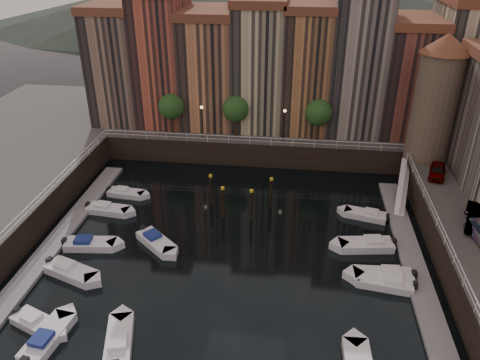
# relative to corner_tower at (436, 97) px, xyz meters

# --- Properties ---
(ground) EXTENTS (200.00, 200.00, 0.00)m
(ground) POSITION_rel_corner_tower_xyz_m (-20.00, -14.50, -10.19)
(ground) COLOR black
(ground) RESTS_ON ground
(quay_far) EXTENTS (80.00, 20.00, 3.00)m
(quay_far) POSITION_rel_corner_tower_xyz_m (-20.00, 11.50, -8.69)
(quay_far) COLOR black
(quay_far) RESTS_ON ground
(dock_left) EXTENTS (2.00, 28.00, 0.35)m
(dock_left) POSITION_rel_corner_tower_xyz_m (-36.20, -15.50, -10.02)
(dock_left) COLOR gray
(dock_left) RESTS_ON ground
(dock_right) EXTENTS (2.00, 28.00, 0.35)m
(dock_right) POSITION_rel_corner_tower_xyz_m (-3.80, -15.50, -10.02)
(dock_right) COLOR gray
(dock_right) RESTS_ON ground
(mountains) EXTENTS (145.00, 100.00, 18.00)m
(mountains) POSITION_rel_corner_tower_xyz_m (-18.28, 95.50, -2.28)
(mountains) COLOR #2D382D
(mountains) RESTS_ON ground
(far_terrace) EXTENTS (48.70, 10.30, 17.50)m
(far_terrace) POSITION_rel_corner_tower_xyz_m (-16.69, 9.00, 0.76)
(far_terrace) COLOR #876A56
(far_terrace) RESTS_ON quay_far
(corner_tower) EXTENTS (5.20, 5.20, 13.80)m
(corner_tower) POSITION_rel_corner_tower_xyz_m (0.00, 0.00, 0.00)
(corner_tower) COLOR #6B5B4C
(corner_tower) RESTS_ON quay_right
(promenade_trees) EXTENTS (21.20, 3.20, 5.20)m
(promenade_trees) POSITION_rel_corner_tower_xyz_m (-21.33, 3.70, -3.61)
(promenade_trees) COLOR black
(promenade_trees) RESTS_ON quay_far
(street_lamps) EXTENTS (10.36, 0.36, 4.18)m
(street_lamps) POSITION_rel_corner_tower_xyz_m (-21.00, 2.70, -4.30)
(street_lamps) COLOR black
(street_lamps) RESTS_ON quay_far
(railings) EXTENTS (36.08, 34.04, 0.52)m
(railings) POSITION_rel_corner_tower_xyz_m (-20.00, -9.62, -6.41)
(railings) COLOR white
(railings) RESTS_ON ground
(gangway) EXTENTS (2.78, 8.32, 3.73)m
(gangway) POSITION_rel_corner_tower_xyz_m (-2.90, -4.50, -8.28)
(gangway) COLOR white
(gangway) RESTS_ON ground
(mooring_pilings) EXTENTS (6.67, 3.08, 3.78)m
(mooring_pilings) POSITION_rel_corner_tower_xyz_m (-19.95, -9.13, -8.54)
(mooring_pilings) COLOR black
(mooring_pilings) RESTS_ON ground
(boat_left_0) EXTENTS (4.51, 3.02, 1.02)m
(boat_left_0) POSITION_rel_corner_tower_xyz_m (-32.63, -26.80, -9.85)
(boat_left_0) COLOR white
(boat_left_0) RESTS_ON ground
(boat_left_1) EXTENTS (5.12, 3.34, 1.15)m
(boat_left_1) POSITION_rel_corner_tower_xyz_m (-32.78, -20.92, -9.81)
(boat_left_1) COLOR white
(boat_left_1) RESTS_ON ground
(boat_left_2) EXTENTS (4.94, 2.24, 1.11)m
(boat_left_2) POSITION_rel_corner_tower_xyz_m (-32.79, -16.99, -9.82)
(boat_left_2) COLOR white
(boat_left_2) RESTS_ON ground
(boat_left_3) EXTENTS (4.74, 2.11, 1.07)m
(boat_left_3) POSITION_rel_corner_tower_xyz_m (-33.42, -10.93, -9.83)
(boat_left_3) COLOR white
(boat_left_3) RESTS_ON ground
(boat_left_4) EXTENTS (4.30, 1.90, 0.97)m
(boat_left_4) POSITION_rel_corner_tower_xyz_m (-32.74, -7.35, -9.87)
(boat_left_4) COLOR white
(boat_left_4) RESTS_ON ground
(boat_right_1) EXTENTS (4.79, 2.32, 1.08)m
(boat_right_1) POSITION_rel_corner_tower_xyz_m (-6.54, -19.08, -9.83)
(boat_right_1) COLOR white
(boat_right_1) RESTS_ON ground
(boat_right_2) EXTENTS (5.18, 2.13, 1.18)m
(boat_right_2) POSITION_rel_corner_tower_xyz_m (-6.60, -18.26, -9.80)
(boat_right_2) COLOR white
(boat_right_2) RESTS_ON ground
(boat_right_3) EXTENTS (5.31, 2.58, 1.19)m
(boat_right_3) POSITION_rel_corner_tower_xyz_m (-7.53, -13.96, -9.79)
(boat_right_3) COLOR white
(boat_right_3) RESTS_ON ground
(boat_right_4) EXTENTS (4.53, 2.56, 1.01)m
(boat_right_4) POSITION_rel_corner_tower_xyz_m (-7.00, -8.65, -9.85)
(boat_right_4) COLOR white
(boat_right_4) RESTS_ON ground
(boat_near_0) EXTENTS (2.38, 5.01, 1.13)m
(boat_near_0) POSITION_rel_corner_tower_xyz_m (-31.17, -28.10, -9.81)
(boat_near_0) COLOR white
(boat_near_0) RESTS_ON ground
(boat_near_1) EXTENTS (2.90, 5.01, 1.12)m
(boat_near_1) POSITION_rel_corner_tower_xyz_m (-26.04, -27.70, -9.82)
(boat_near_1) COLOR white
(boat_near_1) RESTS_ON ground
(car_a) EXTENTS (2.58, 4.12, 1.31)m
(car_a) POSITION_rel_corner_tower_xyz_m (0.23, -4.62, -6.54)
(car_a) COLOR gray
(car_a) RESTS_ON quay_right
(car_b) EXTENTS (2.98, 4.93, 1.53)m
(car_b) POSITION_rel_corner_tower_xyz_m (1.33, -13.65, -6.43)
(car_b) COLOR gray
(car_b) RESTS_ON quay_right
(boat_extra_784) EXTENTS (4.53, 4.30, 1.10)m
(boat_extra_784) POSITION_rel_corner_tower_xyz_m (-26.85, -15.82, -9.82)
(boat_extra_784) COLOR white
(boat_extra_784) RESTS_ON ground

